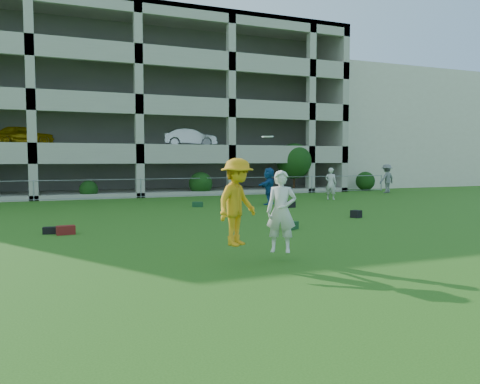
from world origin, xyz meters
name	(u,v)px	position (x,y,z in m)	size (l,w,h in m)	color
ground	(281,260)	(0.00, 0.00, 0.00)	(100.00, 100.00, 0.00)	#235114
stucco_building	(364,132)	(23.00, 28.00, 5.00)	(16.00, 14.00, 10.00)	beige
bystander_d	(269,186)	(5.51, 12.36, 0.96)	(1.79, 0.57, 1.93)	#1E4B8A
bystander_e	(331,184)	(10.16, 13.73, 0.94)	(0.68, 0.45, 1.88)	silver
bystander_f	(387,179)	(16.83, 16.95, 1.01)	(1.31, 0.75, 2.02)	slate
bag_red_a	(66,230)	(-4.62, 5.83, 0.14)	(0.55, 0.30, 0.28)	maroon
bag_black_b	(50,230)	(-5.09, 6.16, 0.11)	(0.40, 0.25, 0.22)	black
bag_green_c	(290,225)	(2.46, 4.19, 0.13)	(0.50, 0.35, 0.26)	#12331C
crate_d	(356,214)	(6.41, 6.01, 0.15)	(0.35, 0.35, 0.30)	black
bag_black_e	(289,205)	(5.73, 10.51, 0.15)	(0.60, 0.30, 0.30)	black
bag_green_g	(198,204)	(1.68, 12.52, 0.12)	(0.50, 0.30, 0.25)	#163D1F
frisbee_contest	(248,204)	(-0.84, 0.02, 1.34)	(2.20, 1.32, 2.70)	orange
parking_garage	(120,112)	(0.00, 27.70, 6.01)	(30.00, 14.00, 12.00)	#9E998C
fence	(141,188)	(0.00, 19.00, 0.61)	(36.06, 0.06, 1.20)	gray
shrub_row	(209,172)	(4.59, 19.70, 1.51)	(34.38, 2.52, 3.50)	#163D11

